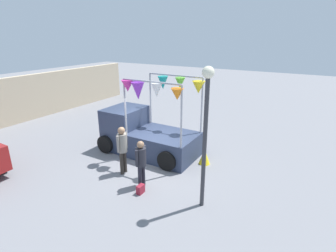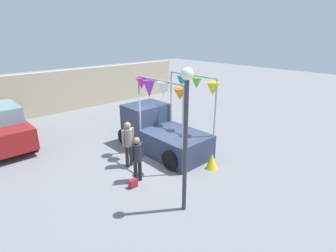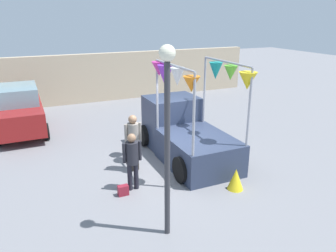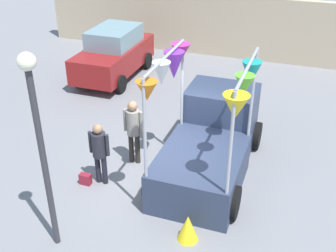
{
  "view_description": "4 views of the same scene",
  "coord_description": "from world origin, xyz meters",
  "px_view_note": "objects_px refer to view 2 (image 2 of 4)",
  "views": [
    {
      "loc": [
        -7.65,
        -5.36,
        4.79
      ],
      "look_at": [
        0.57,
        -0.55,
        1.46
      ],
      "focal_mm": 28.0,
      "sensor_mm": 36.0,
      "label": 1
    },
    {
      "loc": [
        -6.09,
        -7.26,
        4.86
      ],
      "look_at": [
        0.1,
        -0.52,
        1.55
      ],
      "focal_mm": 28.0,
      "sensor_mm": 36.0,
      "label": 2
    },
    {
      "loc": [
        -3.95,
        -8.45,
        4.57
      ],
      "look_at": [
        -0.11,
        0.05,
        1.38
      ],
      "focal_mm": 35.0,
      "sensor_mm": 36.0,
      "label": 3
    },
    {
      "loc": [
        2.81,
        -8.15,
        6.28
      ],
      "look_at": [
        -0.01,
        -0.21,
        1.57
      ],
      "focal_mm": 45.0,
      "sensor_mm": 36.0,
      "label": 4
    }
  ],
  "objects_px": {
    "person_customer": "(137,155)",
    "handbag": "(133,183)",
    "parked_car": "(2,127)",
    "street_lamp": "(186,123)",
    "person_vendor": "(128,140)",
    "vendor_truck": "(160,129)",
    "folded_kite_bundle_sunflower": "(212,161)"
  },
  "relations": [
    {
      "from": "vendor_truck",
      "to": "folded_kite_bundle_sunflower",
      "type": "height_order",
      "value": "vendor_truck"
    },
    {
      "from": "parked_car",
      "to": "person_vendor",
      "type": "bearing_deg",
      "value": -59.35
    },
    {
      "from": "folded_kite_bundle_sunflower",
      "to": "handbag",
      "type": "bearing_deg",
      "value": 161.79
    },
    {
      "from": "parked_car",
      "to": "person_customer",
      "type": "height_order",
      "value": "parked_car"
    },
    {
      "from": "vendor_truck",
      "to": "person_customer",
      "type": "bearing_deg",
      "value": -146.24
    },
    {
      "from": "street_lamp",
      "to": "person_vendor",
      "type": "bearing_deg",
      "value": 84.2
    },
    {
      "from": "handbag",
      "to": "person_customer",
      "type": "bearing_deg",
      "value": 29.74
    },
    {
      "from": "parked_car",
      "to": "handbag",
      "type": "distance_m",
      "value": 6.93
    },
    {
      "from": "person_vendor",
      "to": "handbag",
      "type": "bearing_deg",
      "value": -119.98
    },
    {
      "from": "person_vendor",
      "to": "handbag",
      "type": "relative_size",
      "value": 6.34
    },
    {
      "from": "handbag",
      "to": "vendor_truck",
      "type": "bearing_deg",
      "value": 33.25
    },
    {
      "from": "vendor_truck",
      "to": "folded_kite_bundle_sunflower",
      "type": "bearing_deg",
      "value": -85.17
    },
    {
      "from": "vendor_truck",
      "to": "person_customer",
      "type": "xyz_separation_m",
      "value": [
        -2.33,
        -1.56,
        0.08
      ]
    },
    {
      "from": "vendor_truck",
      "to": "person_vendor",
      "type": "bearing_deg",
      "value": -166.64
    },
    {
      "from": "handbag",
      "to": "folded_kite_bundle_sunflower",
      "type": "xyz_separation_m",
      "value": [
        2.91,
        -0.96,
        0.16
      ]
    },
    {
      "from": "person_customer",
      "to": "folded_kite_bundle_sunflower",
      "type": "xyz_separation_m",
      "value": [
        2.56,
        -1.16,
        -0.68
      ]
    },
    {
      "from": "person_customer",
      "to": "handbag",
      "type": "relative_size",
      "value": 5.8
    },
    {
      "from": "person_vendor",
      "to": "person_customer",
      "type": "bearing_deg",
      "value": -109.97
    },
    {
      "from": "vendor_truck",
      "to": "person_vendor",
      "type": "height_order",
      "value": "vendor_truck"
    },
    {
      "from": "parked_car",
      "to": "person_customer",
      "type": "relative_size",
      "value": 2.46
    },
    {
      "from": "parked_car",
      "to": "street_lamp",
      "type": "height_order",
      "value": "street_lamp"
    },
    {
      "from": "person_vendor",
      "to": "street_lamp",
      "type": "distance_m",
      "value": 3.6
    },
    {
      "from": "vendor_truck",
      "to": "folded_kite_bundle_sunflower",
      "type": "xyz_separation_m",
      "value": [
        0.23,
        -2.72,
        -0.59
      ]
    },
    {
      "from": "parked_car",
      "to": "street_lamp",
      "type": "relative_size",
      "value": 0.98
    },
    {
      "from": "street_lamp",
      "to": "folded_kite_bundle_sunflower",
      "type": "relative_size",
      "value": 6.77
    },
    {
      "from": "person_customer",
      "to": "handbag",
      "type": "height_order",
      "value": "person_customer"
    },
    {
      "from": "person_vendor",
      "to": "folded_kite_bundle_sunflower",
      "type": "xyz_separation_m",
      "value": [
        2.16,
        -2.26,
        -0.78
      ]
    },
    {
      "from": "person_customer",
      "to": "handbag",
      "type": "xyz_separation_m",
      "value": [
        -0.35,
        -0.2,
        -0.84
      ]
    },
    {
      "from": "person_vendor",
      "to": "street_lamp",
      "type": "xyz_separation_m",
      "value": [
        -0.33,
        -3.23,
        1.56
      ]
    },
    {
      "from": "person_vendor",
      "to": "folded_kite_bundle_sunflower",
      "type": "relative_size",
      "value": 2.96
    },
    {
      "from": "parked_car",
      "to": "handbag",
      "type": "xyz_separation_m",
      "value": [
        2.32,
        -6.48,
        -0.8
      ]
    },
    {
      "from": "parked_car",
      "to": "person_vendor",
      "type": "xyz_separation_m",
      "value": [
        3.07,
        -5.18,
        0.14
      ]
    }
  ]
}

